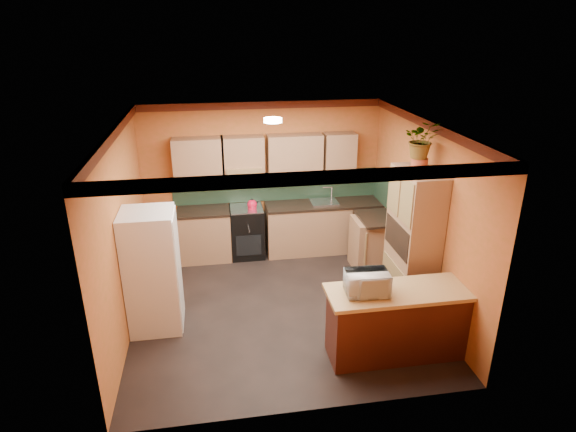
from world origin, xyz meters
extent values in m
plane|color=black|center=(0.00, 0.00, 0.00)|extent=(4.20, 4.20, 0.00)
cube|color=white|center=(0.00, 0.00, 2.70)|extent=(4.20, 4.20, 0.04)
cube|color=#C66435|center=(0.00, 2.10, 1.35)|extent=(4.20, 0.04, 2.70)
cube|color=#C66435|center=(0.00, -2.10, 1.35)|extent=(4.20, 0.04, 2.70)
cube|color=#C66435|center=(-2.10, 0.00, 1.35)|extent=(0.04, 4.20, 2.70)
cube|color=#C66435|center=(2.10, 0.00, 1.35)|extent=(0.04, 4.20, 2.70)
cube|color=#1D3628|center=(0.25, 2.09, 1.19)|extent=(3.70, 0.02, 0.53)
cube|color=#1D3628|center=(2.09, 1.40, 1.19)|extent=(0.02, 1.40, 0.53)
cube|color=#A27255|center=(0.10, 1.93, 1.80)|extent=(3.10, 0.34, 0.70)
cylinder|color=white|center=(0.00, 0.60, 2.66)|extent=(0.26, 0.26, 0.06)
cube|color=#A27255|center=(0.29, 1.80, 0.44)|extent=(3.65, 0.60, 0.88)
cube|color=black|center=(0.29, 1.80, 0.90)|extent=(3.65, 0.62, 0.04)
cube|color=black|center=(-0.33, 1.80, 0.46)|extent=(0.58, 0.58, 0.91)
cube|color=silver|center=(1.07, 1.80, 0.94)|extent=(0.48, 0.40, 0.03)
cube|color=#A27255|center=(1.80, 0.99, 0.44)|extent=(0.60, 0.80, 0.88)
cube|color=black|center=(1.80, 0.99, 0.90)|extent=(0.62, 0.80, 0.04)
cube|color=white|center=(-1.75, -0.20, 0.85)|extent=(0.68, 0.66, 1.70)
cube|color=#A27255|center=(1.85, -0.30, 1.05)|extent=(0.48, 0.90, 2.10)
cylinder|color=#A44227|center=(1.85, -0.25, 2.18)|extent=(0.22, 0.22, 0.16)
imported|color=#A27255|center=(1.85, -0.25, 2.51)|extent=(0.55, 0.50, 0.50)
cube|color=#491711|center=(1.33, -1.32, 0.44)|extent=(1.80, 0.55, 0.88)
cube|color=tan|center=(1.33, -1.32, 0.91)|extent=(1.90, 0.65, 0.05)
imported|color=white|center=(0.85, -1.32, 1.07)|extent=(0.52, 0.37, 0.28)
camera|label=1|loc=(-0.88, -6.08, 3.93)|focal=30.00mm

